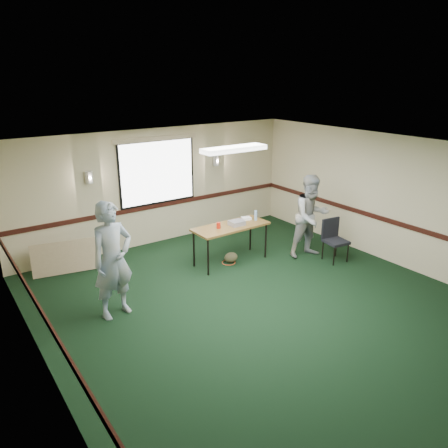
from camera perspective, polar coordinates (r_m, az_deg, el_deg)
ground at (r=7.70m, az=5.66°, el=-11.11°), size 8.00×8.00×0.00m
room_shell at (r=8.67m, az=-3.13°, el=3.84°), size 8.00×8.02×8.00m
folding_table at (r=9.19m, az=0.88°, el=-0.56°), size 1.67×0.69×0.83m
projector at (r=9.18m, az=1.67°, el=0.15°), size 0.30×0.26×0.10m
game_console at (r=9.56m, az=2.91°, el=0.75°), size 0.24×0.21×0.05m
red_cup at (r=8.99m, az=-0.72°, el=-0.19°), size 0.08×0.08×0.13m
water_bottle at (r=9.49m, az=4.17°, el=1.11°), size 0.06×0.06×0.21m
duffel_bag at (r=9.41m, az=0.91°, el=-4.39°), size 0.32×0.24×0.22m
cable_coil at (r=9.41m, az=0.61°, el=-5.05°), size 0.35×0.35×0.01m
folded_table at (r=9.42m, az=-20.03°, el=-4.12°), size 1.31×0.43×0.66m
conference_chair at (r=9.69m, az=14.11°, el=-1.57°), size 0.50×0.52×0.91m
person_left at (r=7.33m, az=-14.32°, el=-4.59°), size 0.80×0.60×1.98m
person_right at (r=9.65m, az=11.30°, el=0.98°), size 0.99×0.83×1.83m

